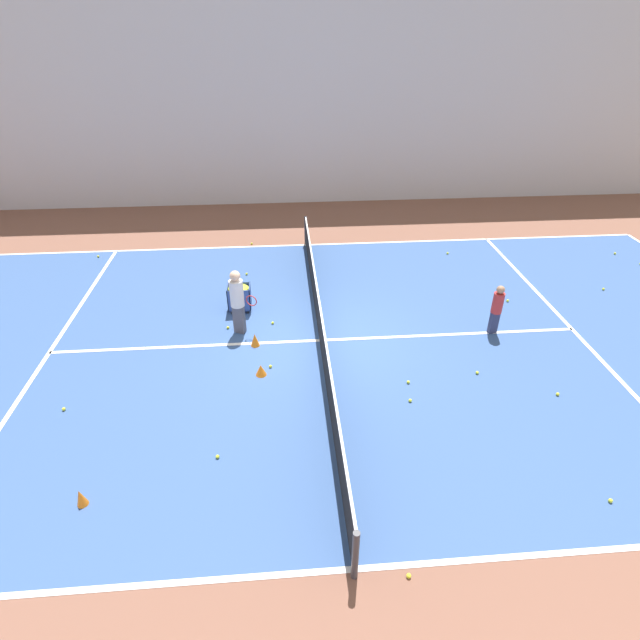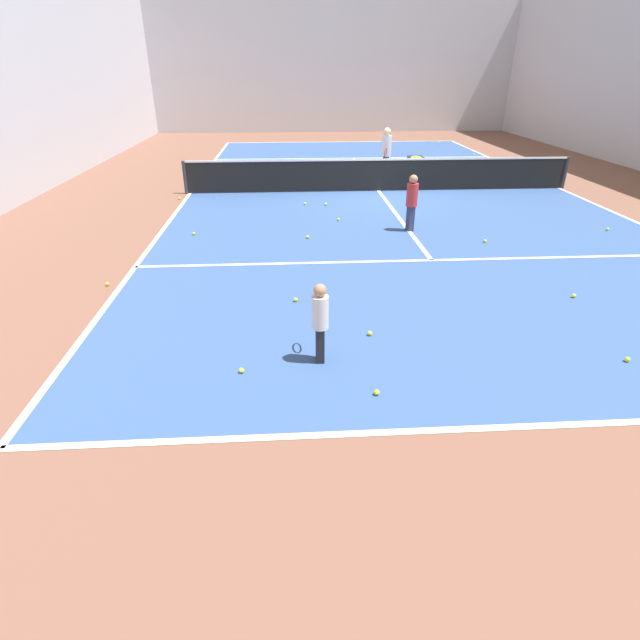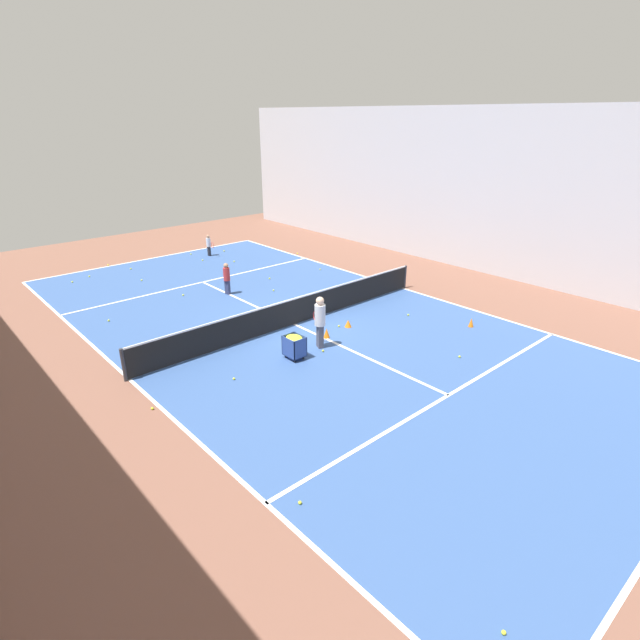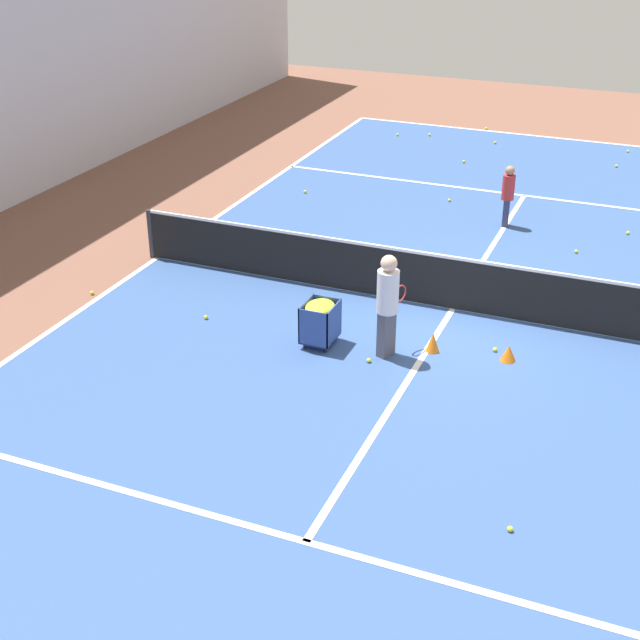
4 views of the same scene
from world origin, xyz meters
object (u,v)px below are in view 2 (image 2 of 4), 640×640
(player_near_baseline, at_px, (320,318))
(coach_at_net, at_px, (386,150))
(ball_cart, at_px, (416,163))
(tennis_net, at_px, (379,174))
(child_midcourt, at_px, (412,199))
(training_cone_0, at_px, (368,176))
(training_cone_1, at_px, (335,178))

(player_near_baseline, bearing_deg, coach_at_net, -14.90)
(coach_at_net, height_order, ball_cart, coach_at_net)
(tennis_net, xyz_separation_m, ball_cart, (1.62, 1.99, 0.01))
(player_near_baseline, bearing_deg, ball_cart, -19.53)
(player_near_baseline, xyz_separation_m, child_midcourt, (2.49, 5.72, 0.12))
(tennis_net, distance_m, ball_cart, 2.57)
(player_near_baseline, distance_m, coach_at_net, 12.29)
(training_cone_0, relative_size, training_cone_1, 1.23)
(coach_at_net, distance_m, training_cone_0, 1.09)
(player_near_baseline, height_order, training_cone_1, player_near_baseline)
(tennis_net, relative_size, child_midcourt, 9.24)
(player_near_baseline, relative_size, coach_at_net, 0.66)
(ball_cart, bearing_deg, child_midcourt, -104.38)
(ball_cart, xyz_separation_m, training_cone_1, (-2.85, -0.60, -0.38))
(child_midcourt, height_order, ball_cart, child_midcourt)
(tennis_net, height_order, ball_cart, tennis_net)
(child_midcourt, xyz_separation_m, training_cone_1, (-1.25, 5.65, -0.61))
(child_midcourt, bearing_deg, tennis_net, -11.67)
(player_near_baseline, xyz_separation_m, training_cone_0, (2.39, 11.53, -0.46))
(player_near_baseline, distance_m, training_cone_0, 11.78)
(training_cone_0, xyz_separation_m, training_cone_1, (-1.14, -0.16, -0.03))
(ball_cart, distance_m, training_cone_1, 2.94)
(tennis_net, distance_m, child_midcourt, 4.27)
(coach_at_net, height_order, child_midcourt, coach_at_net)
(tennis_net, distance_m, training_cone_0, 1.59)
(child_midcourt, bearing_deg, player_near_baseline, 144.57)
(training_cone_1, bearing_deg, coach_at_net, 16.97)
(player_near_baseline, bearing_deg, training_cone_0, -12.36)
(training_cone_0, bearing_deg, player_near_baseline, -101.72)
(tennis_net, height_order, child_midcourt, child_midcourt)
(child_midcourt, distance_m, training_cone_1, 5.82)
(ball_cart, bearing_deg, tennis_net, -129.08)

